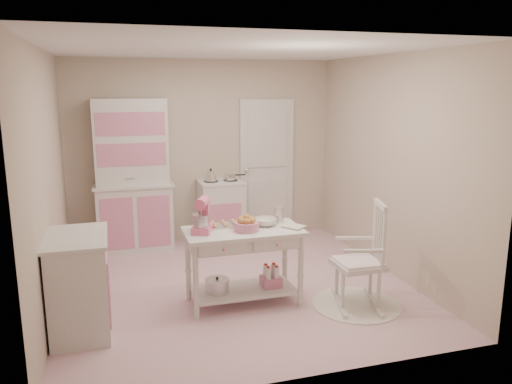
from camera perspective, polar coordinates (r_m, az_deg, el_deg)
room_shell at (r=5.35m, az=-2.38°, el=5.76°), size 3.84×3.84×2.62m
door at (r=7.48m, az=1.23°, el=2.72°), size 0.82×0.05×2.04m
hutch at (r=6.93m, az=-13.90°, el=1.79°), size 1.06×0.50×2.08m
stove at (r=7.15m, az=-4.00°, el=-2.32°), size 0.62×0.57×0.92m
base_cabinet at (r=4.90m, az=-19.52°, el=-9.89°), size 0.54×0.84×0.92m
lace_rug at (r=5.42m, az=11.38°, el=-12.47°), size 0.92×0.92×0.01m
rocking_chair at (r=5.22m, az=11.63°, el=-7.02°), size 0.66×0.82×1.10m
work_table at (r=5.22m, az=-1.43°, el=-8.53°), size 1.20×0.60×0.80m
stand_mixer at (r=4.98m, az=-6.21°, el=-2.73°), size 0.29×0.34×0.34m
cookie_tray at (r=5.22m, az=-3.56°, el=-3.81°), size 0.34×0.24×0.02m
bread_basket at (r=5.04m, az=-1.09°, el=-3.95°), size 0.25×0.25×0.09m
mixing_bowl at (r=5.22m, az=1.07°, el=-3.45°), size 0.24×0.24×0.08m
metal_pitcher at (r=5.34m, az=2.66°, el=-2.59°), size 0.10×0.10×0.17m
recipe_book at (r=5.11m, az=3.79°, el=-4.15°), size 0.26×0.28×0.02m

